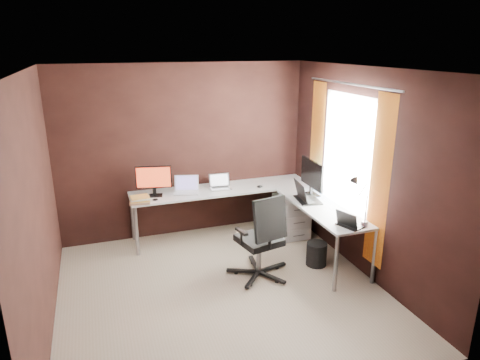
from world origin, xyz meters
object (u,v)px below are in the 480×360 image
at_px(laptop_silver, 220,185).
at_px(book_stack, 140,200).
at_px(monitor_left, 154,179).
at_px(laptop_white, 186,189).
at_px(drawer_pedestal, 291,216).
at_px(wastebasket, 316,254).
at_px(office_chair, 261,253).
at_px(monitor_right, 312,176).
at_px(laptop_black_small, 349,223).
at_px(desk_lamp, 359,195).
at_px(laptop_black_big, 305,197).

xyz_separation_m(laptop_silver, book_stack, (-1.18, -0.22, -0.00)).
distance_m(monitor_left, laptop_white, 0.49).
height_order(drawer_pedestal, wastebasket, drawer_pedestal).
distance_m(monitor_left, office_chair, 1.82).
xyz_separation_m(monitor_right, laptop_black_small, (-0.11, -1.10, -0.24)).
distance_m(desk_lamp, wastebasket, 1.08).
bearing_deg(laptop_black_small, drawer_pedestal, -19.44).
height_order(laptop_black_small, desk_lamp, desk_lamp).
bearing_deg(desk_lamp, office_chair, 150.66).
distance_m(laptop_silver, office_chair, 1.42).
distance_m(laptop_silver, wastebasket, 1.71).
bearing_deg(laptop_silver, drawer_pedestal, -16.32).
distance_m(monitor_right, laptop_black_small, 1.13).
distance_m(laptop_white, desk_lamp, 2.43).
relative_size(book_stack, office_chair, 0.27).
relative_size(book_stack, wastebasket, 0.96).
relative_size(laptop_white, office_chair, 0.37).
distance_m(laptop_black_small, book_stack, 2.70).
distance_m(monitor_left, laptop_black_small, 2.66).
bearing_deg(drawer_pedestal, wastebasket, -95.30).
relative_size(office_chair, wastebasket, 3.54).
distance_m(monitor_left, book_stack, 0.36).
bearing_deg(office_chair, laptop_silver, 82.64).
relative_size(laptop_black_small, office_chair, 0.31).
bearing_deg(book_stack, monitor_left, 42.38).
bearing_deg(desk_lamp, laptop_white, 127.02).
distance_m(laptop_black_big, wastebasket, 0.77).
height_order(monitor_left, monitor_right, monitor_right).
relative_size(laptop_silver, laptop_black_small, 0.94).
bearing_deg(laptop_black_small, office_chair, 42.27).
height_order(desk_lamp, wastebasket, desk_lamp).
bearing_deg(desk_lamp, laptop_black_big, 96.64).
xyz_separation_m(monitor_right, laptop_silver, (-1.11, 0.71, -0.24)).
bearing_deg(monitor_right, monitor_left, 72.97).
relative_size(laptop_silver, laptop_black_big, 0.72).
xyz_separation_m(laptop_black_big, laptop_black_small, (0.08, -0.93, -0.01)).
distance_m(monitor_left, laptop_silver, 0.97).
distance_m(monitor_right, wastebasket, 1.07).
bearing_deg(monitor_left, laptop_black_big, -12.58).
height_order(laptop_silver, book_stack, laptop_silver).
relative_size(drawer_pedestal, office_chair, 0.56).
bearing_deg(laptop_black_big, laptop_silver, 54.11).
height_order(laptop_white, laptop_black_small, laptop_white).
xyz_separation_m(laptop_white, laptop_black_big, (1.43, -0.86, 0.01)).
xyz_separation_m(drawer_pedestal, book_stack, (-2.16, 0.15, 0.47)).
bearing_deg(monitor_left, laptop_silver, 13.19).
height_order(monitor_right, laptop_black_big, monitor_right).
distance_m(laptop_silver, book_stack, 1.20).
height_order(drawer_pedestal, laptop_black_big, laptop_black_big).
bearing_deg(laptop_white, monitor_right, -7.00).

